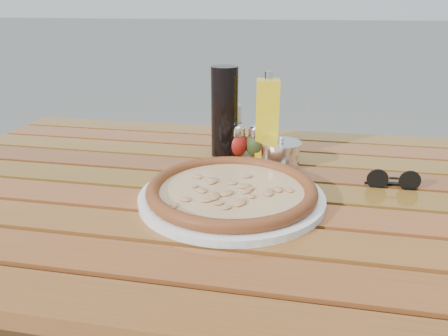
% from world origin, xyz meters
% --- Properties ---
extents(table, '(1.40, 0.90, 0.75)m').
position_xyz_m(table, '(0.00, -0.00, 0.67)').
color(table, '#39200D').
rests_on(table, ground).
extents(plate, '(0.38, 0.38, 0.01)m').
position_xyz_m(plate, '(0.03, -0.07, 0.76)').
color(plate, silver).
rests_on(plate, table).
extents(pizza, '(0.41, 0.41, 0.03)m').
position_xyz_m(pizza, '(0.03, -0.07, 0.77)').
color(pizza, beige).
rests_on(pizza, plate).
extents(pepper_shaker, '(0.07, 0.07, 0.08)m').
position_xyz_m(pepper_shaker, '(0.00, 0.19, 0.79)').
color(pepper_shaker, '#A41B12').
rests_on(pepper_shaker, table).
extents(oregano_shaker, '(0.06, 0.06, 0.08)m').
position_xyz_m(oregano_shaker, '(0.05, 0.20, 0.79)').
color(oregano_shaker, '#343F19').
rests_on(oregano_shaker, table).
extents(dark_bottle, '(0.08, 0.08, 0.22)m').
position_xyz_m(dark_bottle, '(-0.03, 0.19, 0.86)').
color(dark_bottle, black).
rests_on(dark_bottle, table).
extents(soda_can, '(0.09, 0.09, 0.12)m').
position_xyz_m(soda_can, '(-0.03, 0.23, 0.81)').
color(soda_can, silver).
rests_on(soda_can, table).
extents(olive_oil_cruet, '(0.06, 0.06, 0.21)m').
position_xyz_m(olive_oil_cruet, '(0.07, 0.20, 0.85)').
color(olive_oil_cruet, gold).
rests_on(olive_oil_cruet, table).
extents(parmesan_tin, '(0.11, 0.11, 0.07)m').
position_xyz_m(parmesan_tin, '(0.11, 0.14, 0.78)').
color(parmesan_tin, silver).
rests_on(parmesan_tin, table).
extents(sunglasses, '(0.11, 0.03, 0.04)m').
position_xyz_m(sunglasses, '(0.35, 0.05, 0.77)').
color(sunglasses, black).
rests_on(sunglasses, table).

